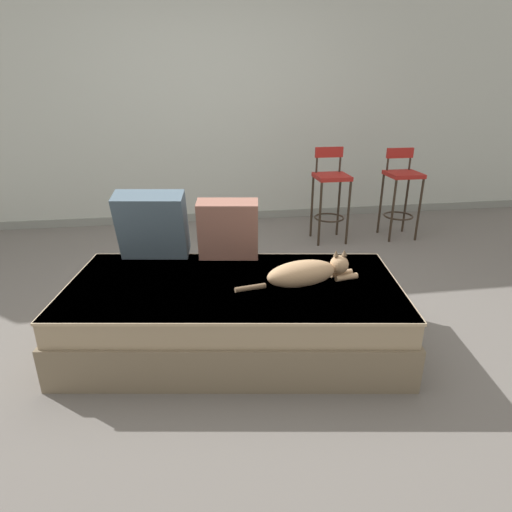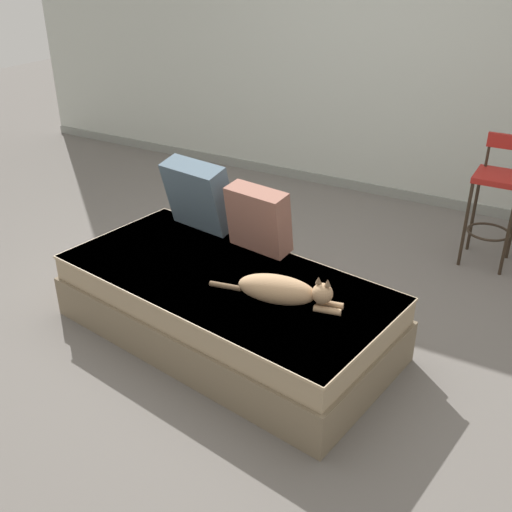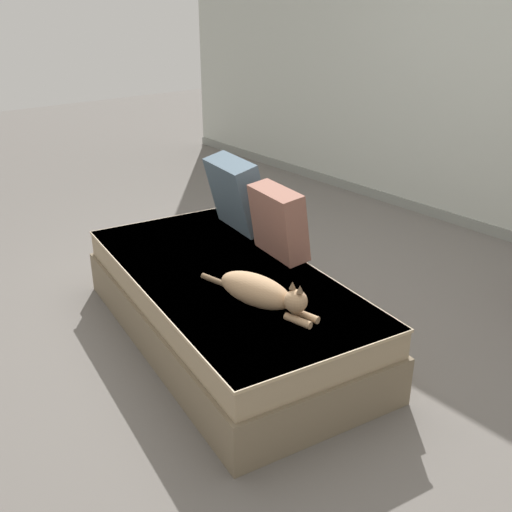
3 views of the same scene
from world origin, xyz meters
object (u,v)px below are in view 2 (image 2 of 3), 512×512
object	(u,v)px
throw_pillow_corner	(199,195)
cat	(282,290)
bar_stool_near_window	(497,193)
couch	(225,306)
throw_pillow_middle	(259,219)

from	to	relation	value
throw_pillow_corner	cat	xyz separation A→B (m)	(0.89, -0.54, -0.16)
throw_pillow_corner	bar_stool_near_window	bearing A→B (deg)	38.36
couch	throw_pillow_corner	bearing A→B (deg)	136.25
cat	bar_stool_near_window	xyz separation A→B (m)	(0.74, 1.83, 0.05)
couch	bar_stool_near_window	size ratio (longest dim) A/B	2.27
bar_stool_near_window	throw_pillow_middle	bearing A→B (deg)	-129.94
couch	throw_pillow_corner	distance (m)	0.79
throw_pillow_middle	bar_stool_near_window	xyz separation A→B (m)	(1.14, 1.36, -0.08)
throw_pillow_corner	cat	bearing A→B (deg)	-31.42
throw_pillow_middle	bar_stool_near_window	world-z (taller)	bar_stool_near_window
throw_pillow_middle	throw_pillow_corner	bearing A→B (deg)	171.12
couch	cat	distance (m)	0.51
cat	bar_stool_near_window	distance (m)	1.97
throw_pillow_corner	throw_pillow_middle	size ratio (longest dim) A/B	1.14
throw_pillow_middle	cat	size ratio (longest dim) A/B	0.56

